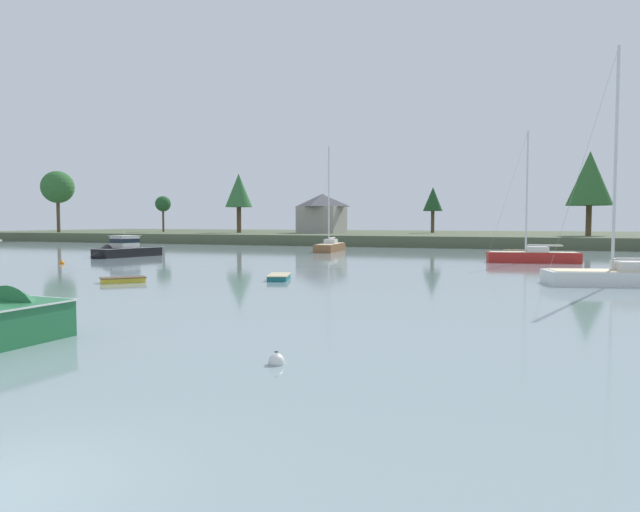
{
  "coord_description": "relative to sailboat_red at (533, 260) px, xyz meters",
  "views": [
    {
      "loc": [
        7.27,
        -5.79,
        3.85
      ],
      "look_at": [
        -9.17,
        36.67,
        1.13
      ],
      "focal_mm": 32.19,
      "sensor_mm": 36.0,
      "label": 1
    }
  ],
  "objects": [
    {
      "name": "far_shore_bank",
      "position": [
        -6.55,
        56.21,
        0.56
      ],
      "size": [
        223.88,
        58.59,
        1.69
      ],
      "primitive_type": "cube",
      "color": "#4C563D",
      "rests_on": "ground"
    },
    {
      "name": "sailboat_red",
      "position": [
        0.0,
        0.0,
        0.0
      ],
      "size": [
        8.56,
        3.56,
        13.07
      ],
      "color": "#B2231E",
      "rests_on": "ground"
    },
    {
      "name": "sailboat_wood",
      "position": [
        -25.08,
        12.59,
        0.02
      ],
      "size": [
        3.53,
        9.66,
        14.25
      ],
      "color": "brown",
      "rests_on": "ground"
    },
    {
      "name": "dinghy_cream",
      "position": [
        -2.57,
        20.15,
        -0.17
      ],
      "size": [
        2.9,
        2.34,
        0.4
      ],
      "color": "beige",
      "rests_on": "ground"
    },
    {
      "name": "dinghy_teal",
      "position": [
        -15.54,
        -23.24,
        -0.15
      ],
      "size": [
        2.24,
        3.3,
        0.49
      ],
      "color": "#196B70",
      "rests_on": "ground"
    },
    {
      "name": "dinghy_yellow",
      "position": [
        -24.07,
        -28.4,
        -0.16
      ],
      "size": [
        2.81,
        2.88,
        0.46
      ],
      "color": "gold",
      "rests_on": "ground"
    },
    {
      "name": "sailboat_white",
      "position": [
        5.53,
        -18.42,
        0.01
      ],
      "size": [
        9.71,
        5.1,
        15.01
      ],
      "color": "white",
      "rests_on": "ground"
    },
    {
      "name": "cruiser_black",
      "position": [
        -42.18,
        -7.22,
        0.21
      ],
      "size": [
        4.23,
        9.01,
        4.24
      ],
      "color": "black",
      "rests_on": "ground"
    },
    {
      "name": "mooring_buoy_orange",
      "position": [
        -40.2,
        -17.49,
        -0.19
      ],
      "size": [
        0.48,
        0.48,
        0.53
      ],
      "color": "orange",
      "rests_on": "ground"
    },
    {
      "name": "mooring_buoy_white",
      "position": [
        -5.9,
        -43.85,
        -0.2
      ],
      "size": [
        0.44,
        0.44,
        0.5
      ],
      "color": "white",
      "rests_on": "ground"
    },
    {
      "name": "shore_tree_inland_b",
      "position": [
        -55.39,
        42.65,
        9.65
      ],
      "size": [
        5.37,
        5.37,
        11.67
      ],
      "color": "brown",
      "rests_on": "far_shore_bank"
    },
    {
      "name": "shore_tree_center_right",
      "position": [
        -39.75,
        48.44,
        6.92
      ],
      "size": [
        3.62,
        3.62,
        7.8
      ],
      "color": "brown",
      "rests_on": "far_shore_bank"
    },
    {
      "name": "shore_tree_left",
      "position": [
        -75.11,
        44.94,
        7.33
      ],
      "size": [
        3.31,
        3.31,
        7.68
      ],
      "color": "brown",
      "rests_on": "far_shore_bank"
    },
    {
      "name": "shore_tree_center_left",
      "position": [
        -19.32,
        55.34,
        7.89
      ],
      "size": [
        3.82,
        3.82,
        8.96
      ],
      "color": "brown",
      "rests_on": "far_shore_bank"
    },
    {
      "name": "shore_tree_right_mid",
      "position": [
        7.46,
        40.29,
        10.22
      ],
      "size": [
        6.83,
        6.83,
        13.06
      ],
      "color": "brown",
      "rests_on": "far_shore_bank"
    },
    {
      "name": "shore_tree_far_left",
      "position": [
        -92.13,
        32.95,
        10.62
      ],
      "size": [
        6.56,
        6.56,
        12.56
      ],
      "color": "brown",
      "rests_on": "far_shore_bank"
    },
    {
      "name": "cottage_near_water",
      "position": [
        -39.46,
        47.13,
        5.32
      ],
      "size": [
        8.28,
        8.86,
        7.57
      ],
      "color": "#9E998E",
      "rests_on": "far_shore_bank"
    }
  ]
}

